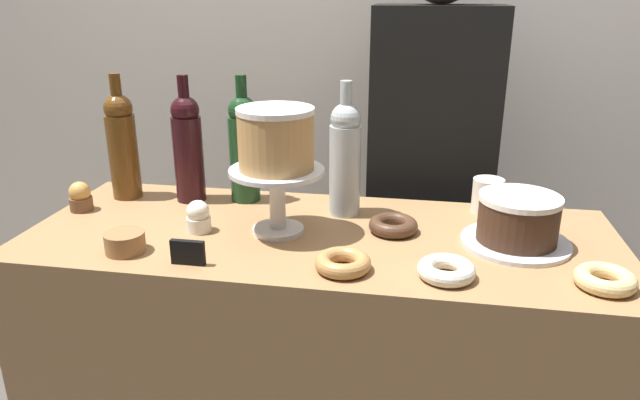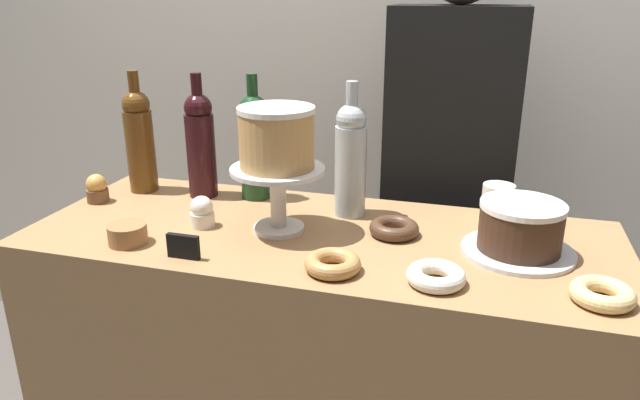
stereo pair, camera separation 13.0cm
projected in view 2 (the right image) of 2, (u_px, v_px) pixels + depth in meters
back_wall at (390, 33)px, 1.96m from camera, size 6.00×0.05×2.60m
display_counter at (320, 399)px, 1.49m from camera, size 1.34×0.53×0.92m
cake_stand_pedestal at (278, 188)px, 1.31m from camera, size 0.21×0.21×0.15m
white_layer_cake at (277, 138)px, 1.27m from camera, size 0.17×0.17×0.14m
silver_serving_platter at (518, 251)px, 1.23m from camera, size 0.23×0.23×0.01m
chocolate_round_cake at (521, 226)px, 1.21m from camera, size 0.17×0.17×0.10m
wine_bottle_clear at (351, 158)px, 1.40m from camera, size 0.08×0.08×0.33m
wine_bottle_green at (254, 144)px, 1.51m from camera, size 0.08×0.08×0.33m
wine_bottle_amber at (140, 139)px, 1.57m from camera, size 0.08×0.08×0.33m
wine_bottle_dark_red at (200, 143)px, 1.53m from camera, size 0.08×0.08×0.33m
cupcake_caramel at (97, 189)px, 1.52m from camera, size 0.06×0.06×0.07m
cupcake_vanilla at (202, 212)px, 1.36m from camera, size 0.06×0.06×0.07m
donut_sugar at (436, 276)px, 1.10m from camera, size 0.11×0.11×0.03m
donut_maple at (333, 264)px, 1.15m from camera, size 0.11×0.11×0.03m
donut_chocolate at (394, 228)px, 1.32m from camera, size 0.11×0.11×0.03m
donut_glazed at (602, 294)px, 1.03m from camera, size 0.11×0.11×0.03m
cookie_stack at (128, 234)px, 1.27m from camera, size 0.08×0.08×0.04m
price_sign_chalkboard at (183, 247)px, 1.20m from camera, size 0.07×0.01×0.05m
coffee_cup_ceramic at (498, 202)px, 1.40m from camera, size 0.08×0.08×0.08m
barista_figure at (446, 203)px, 1.75m from camera, size 0.36×0.22×1.60m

